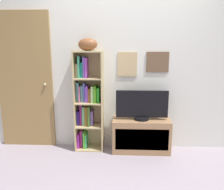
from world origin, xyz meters
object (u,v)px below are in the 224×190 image
object	(u,v)px
bookshelf	(87,102)
football	(88,44)
door	(25,81)
television	(142,105)
tv_stand	(141,135)

from	to	relation	value
bookshelf	football	bearing A→B (deg)	-44.60
bookshelf	door	xyz separation A→B (m)	(-0.97, 0.08, 0.29)
bookshelf	television	xyz separation A→B (m)	(0.82, -0.07, -0.03)
bookshelf	tv_stand	world-z (taller)	bookshelf
television	bookshelf	bearing A→B (deg)	175.09
bookshelf	television	world-z (taller)	bookshelf
football	door	xyz separation A→B (m)	(-1.00, 0.11, -0.56)
tv_stand	door	world-z (taller)	door
television	door	size ratio (longest dim) A/B	0.37
television	door	world-z (taller)	door
door	football	bearing A→B (deg)	-6.24
football	tv_stand	size ratio (longest dim) A/B	0.32
bookshelf	door	world-z (taller)	door
tv_stand	door	xyz separation A→B (m)	(-1.79, 0.15, 0.79)
tv_stand	television	world-z (taller)	television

